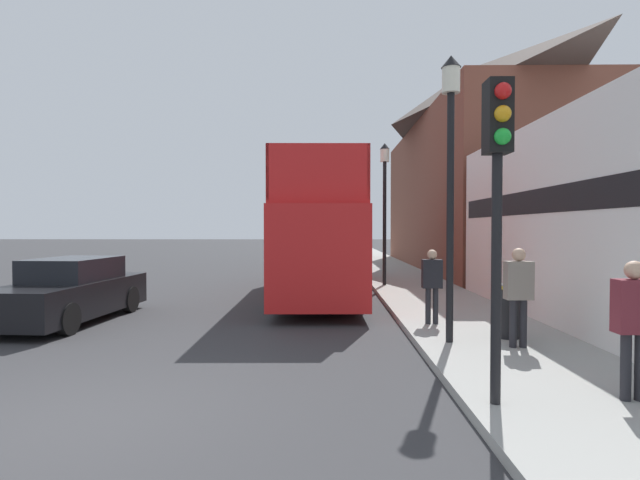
% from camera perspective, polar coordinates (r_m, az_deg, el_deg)
% --- Properties ---
extents(ground_plane, '(144.00, 144.00, 0.00)m').
position_cam_1_polar(ground_plane, '(26.67, -5.42, -3.38)').
color(ground_plane, '#333335').
extents(sidewalk, '(3.05, 108.00, 0.14)m').
position_cam_1_polar(sidewalk, '(23.72, 8.49, -3.80)').
color(sidewalk, '#999993').
rests_on(sidewalk, ground_plane).
extents(brick_terrace_rear, '(6.00, 19.59, 10.77)m').
position_cam_1_polar(brick_terrace_rear, '(28.29, 16.74, 7.77)').
color(brick_terrace_rear, brown).
rests_on(brick_terrace_rear, ground_plane).
extents(tour_bus, '(2.61, 10.66, 4.15)m').
position_cam_1_polar(tour_bus, '(16.48, -0.23, 0.01)').
color(tour_bus, red).
rests_on(tour_bus, ground_plane).
extents(parked_car_ahead_of_bus, '(2.00, 4.47, 1.52)m').
position_cam_1_polar(parked_car_ahead_of_bus, '(24.59, 1.97, -2.12)').
color(parked_car_ahead_of_bus, navy).
rests_on(parked_car_ahead_of_bus, ground_plane).
extents(parked_car_far_side, '(1.95, 4.64, 1.50)m').
position_cam_1_polar(parked_car_far_side, '(13.12, -26.54, -5.33)').
color(parked_car_far_side, black).
rests_on(parked_car_far_side, ground_plane).
extents(pedestrian_nearest, '(0.44, 0.24, 1.67)m').
position_cam_1_polar(pedestrian_nearest, '(7.07, 32.21, -7.41)').
color(pedestrian_nearest, '#232328').
rests_on(pedestrian_nearest, sidewalk).
extents(pedestrian_second, '(0.45, 0.25, 1.72)m').
position_cam_1_polar(pedestrian_second, '(9.28, 21.74, -5.08)').
color(pedestrian_second, '#232328').
rests_on(pedestrian_second, sidewalk).
extents(pedestrian_third, '(0.42, 0.23, 1.60)m').
position_cam_1_polar(pedestrian_third, '(11.00, 12.68, -4.39)').
color(pedestrian_third, '#232328').
rests_on(pedestrian_third, sidewalk).
extents(traffic_signal, '(0.28, 0.42, 3.78)m').
position_cam_1_polar(traffic_signal, '(6.18, 19.67, 7.84)').
color(traffic_signal, black).
rests_on(traffic_signal, sidewalk).
extents(lamp_post_nearest, '(0.35, 0.35, 5.15)m').
position_cam_1_polar(lamp_post_nearest, '(9.39, 14.70, 10.23)').
color(lamp_post_nearest, black).
rests_on(lamp_post_nearest, sidewalk).
extents(lamp_post_second, '(0.35, 0.35, 5.13)m').
position_cam_1_polar(lamp_post_second, '(18.23, 7.40, 5.88)').
color(lamp_post_second, black).
rests_on(lamp_post_second, sidewalk).
extents(lamp_post_third, '(0.35, 0.35, 4.51)m').
position_cam_1_polar(lamp_post_third, '(27.20, 5.13, 3.60)').
color(lamp_post_third, black).
rests_on(lamp_post_third, sidewalk).
extents(litter_bin, '(0.48, 0.48, 1.00)m').
position_cam_1_polar(litter_bin, '(10.09, 20.69, -7.45)').
color(litter_bin, black).
rests_on(litter_bin, sidewalk).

